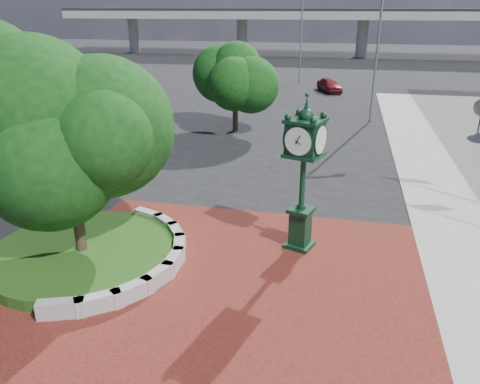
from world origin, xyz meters
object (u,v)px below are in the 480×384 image
(post_clock, at_px, (303,169))
(parked_car, at_px, (330,85))
(street_lamp_far, at_px, (303,32))
(street_lamp_near, at_px, (381,44))

(post_clock, relative_size, parked_car, 1.36)
(street_lamp_far, bearing_deg, street_lamp_near, -68.25)
(parked_car, height_order, street_lamp_near, street_lamp_near)
(street_lamp_near, relative_size, street_lamp_far, 1.03)
(parked_car, xyz_separation_m, street_lamp_near, (3.71, -12.17, 4.77))
(street_lamp_far, bearing_deg, parked_car, -58.61)
(post_clock, height_order, street_lamp_near, street_lamp_near)
(post_clock, bearing_deg, street_lamp_far, 95.66)
(street_lamp_far, bearing_deg, post_clock, -84.34)
(street_lamp_near, bearing_deg, street_lamp_far, 111.75)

